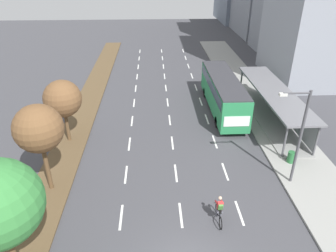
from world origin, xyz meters
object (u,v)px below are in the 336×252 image
cyclist (219,210)px  median_tree_third (63,99)px  streetlight (299,132)px  bus_shelter (275,102)px  bus (223,91)px  median_tree_second (39,129)px  trash_bin (291,157)px

cyclist → median_tree_third: median_tree_third is taller
streetlight → bus_shelter: bearing=76.9°
cyclist → median_tree_third: bearing=138.2°
bus → median_tree_second: size_ratio=1.92×
cyclist → trash_bin: bearing=40.4°
trash_bin → cyclist: bearing=-139.6°
median_tree_third → streetlight: (15.88, -6.25, 0.13)m
streetlight → median_tree_third: bearing=158.5°
bus → median_tree_third: bearing=-159.0°
bus_shelter → median_tree_third: 18.31m
median_tree_third → streetlight: bearing=-21.5°
bus_shelter → bus: (-4.28, 2.41, 0.20)m
cyclist → bus: bearing=78.0°
bus → median_tree_second: median_tree_second is taller
median_tree_second → median_tree_third: (-0.22, 6.13, -0.72)m
median_tree_second → trash_bin: size_ratio=6.90×
median_tree_third → trash_bin: bearing=-13.6°
bus → trash_bin: (3.20, -9.34, -1.49)m
bus_shelter → trash_bin: (-1.08, -6.93, -1.29)m
cyclist → streetlight: (5.30, 3.22, 3.10)m
median_tree_second → streetlight: (15.66, -0.12, -0.60)m
bus → median_tree_second: bearing=-139.9°
bus_shelter → bus: 4.91m
bus_shelter → streetlight: 9.56m
bus_shelter → streetlight: size_ratio=2.08×
bus → median_tree_third: 14.78m
bus → trash_bin: bearing=-71.1°
streetlight → trash_bin: (1.03, 2.16, -3.31)m
trash_bin → median_tree_second: bearing=-173.0°
bus → median_tree_second: 17.81m
cyclist → median_tree_second: 11.50m
bus_shelter → streetlight: streetlight is taller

